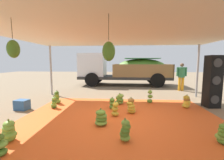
{
  "coord_description": "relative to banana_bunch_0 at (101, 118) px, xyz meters",
  "views": [
    {
      "loc": [
        0.06,
        -4.52,
        1.74
      ],
      "look_at": [
        -0.43,
        2.3,
        0.94
      ],
      "focal_mm": 24.1,
      "sensor_mm": 36.0,
      "label": 1
    }
  ],
  "objects": [
    {
      "name": "banana_bunch_5",
      "position": [
        -2.19,
        2.06,
        0.05
      ],
      "size": [
        0.35,
        0.32,
        0.57
      ],
      "color": "#75A83D",
      "rests_on": "tarp_orange"
    },
    {
      "name": "banana_bunch_7",
      "position": [
        0.65,
        -0.8,
        0.02
      ],
      "size": [
        0.33,
        0.33,
        0.52
      ],
      "color": "#6B9E38",
      "rests_on": "tarp_orange"
    },
    {
      "name": "cargo_truck_main",
      "position": [
        0.55,
        7.61,
        1.05
      ],
      "size": [
        6.85,
        2.39,
        2.4
      ],
      "color": "#2D2D2D",
      "rests_on": "ground"
    },
    {
      "name": "crate_0",
      "position": [
        -3.12,
        1.17,
        -0.03
      ],
      "size": [
        0.51,
        0.41,
        0.37
      ],
      "primitive_type": "cube",
      "rotation": [
        0.0,
        0.0,
        -0.14
      ],
      "color": "#335B8E",
      "rests_on": "ground"
    },
    {
      "name": "banana_bunch_11",
      "position": [
        3.02,
        1.79,
        0.03
      ],
      "size": [
        0.34,
        0.33,
        0.52
      ],
      "color": "gold",
      "rests_on": "tarp_orange"
    },
    {
      "name": "banana_bunch_4",
      "position": [
        2.73,
        -0.78,
        0.01
      ],
      "size": [
        0.33,
        0.33,
        0.49
      ],
      "color": "#518428",
      "rests_on": "tarp_orange"
    },
    {
      "name": "banana_bunch_0",
      "position": [
        0.0,
        0.0,
        0.0
      ],
      "size": [
        0.44,
        0.45,
        0.48
      ],
      "color": "#75A83D",
      "rests_on": "tarp_orange"
    },
    {
      "name": "ground_plane",
      "position": [
        0.53,
        3.54,
        -0.21
      ],
      "size": [
        40.0,
        40.0,
        0.0
      ],
      "primitive_type": "plane",
      "color": "#7F6B51"
    },
    {
      "name": "banana_bunch_1",
      "position": [
        0.35,
        0.73,
        0.01
      ],
      "size": [
        0.29,
        0.29,
        0.5
      ],
      "color": "gold",
      "rests_on": "tarp_orange"
    },
    {
      "name": "banana_bunch_12",
      "position": [
        -2.01,
        1.41,
        0.0
      ],
      "size": [
        0.28,
        0.31,
        0.49
      ],
      "color": "#518428",
      "rests_on": "tarp_orange"
    },
    {
      "name": "worker_0",
      "position": [
        4.18,
        5.47,
        0.78
      ],
      "size": [
        0.62,
        0.38,
        1.7
      ],
      "color": "orange",
      "rests_on": "ground"
    },
    {
      "name": "tarp_orange",
      "position": [
        0.53,
        0.54,
        -0.2
      ],
      "size": [
        6.23,
        4.93,
        0.01
      ],
      "primitive_type": "cube",
      "color": "#E05B23",
      "rests_on": "ground"
    },
    {
      "name": "banana_bunch_9",
      "position": [
        -1.9,
        -1.01,
        0.02
      ],
      "size": [
        0.4,
        0.38,
        0.5
      ],
      "color": "#6B9E38",
      "rests_on": "tarp_orange"
    },
    {
      "name": "speaker_stack",
      "position": [
        4.05,
        2.02,
        0.8
      ],
      "size": [
        0.56,
        0.52,
        2.01
      ],
      "color": "black",
      "rests_on": "ground"
    },
    {
      "name": "banana_bunch_6",
      "position": [
        1.76,
        2.43,
        0.05
      ],
      "size": [
        0.32,
        0.31,
        0.59
      ],
      "color": "#518428",
      "rests_on": "tarp_orange"
    },
    {
      "name": "banana_bunch_8",
      "position": [
        0.47,
        2.15,
        0.0
      ],
      "size": [
        0.46,
        0.46,
        0.47
      ],
      "color": "#75A83D",
      "rests_on": "tarp_orange"
    },
    {
      "name": "banana_bunch_3",
      "position": [
        0.88,
        1.03,
        0.04
      ],
      "size": [
        0.37,
        0.38,
        0.56
      ],
      "color": "gold",
      "rests_on": "tarp_orange"
    },
    {
      "name": "tent_canopy",
      "position": [
        0.52,
        0.43,
        2.39
      ],
      "size": [
        8.0,
        7.0,
        2.68
      ],
      "color": "#9EA0A5",
      "rests_on": "ground"
    },
    {
      "name": "banana_bunch_10",
      "position": [
        0.21,
        1.49,
        -0.01
      ],
      "size": [
        0.31,
        0.32,
        0.45
      ],
      "color": "#518428",
      "rests_on": "tarp_orange"
    }
  ]
}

